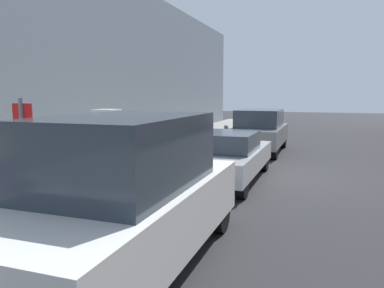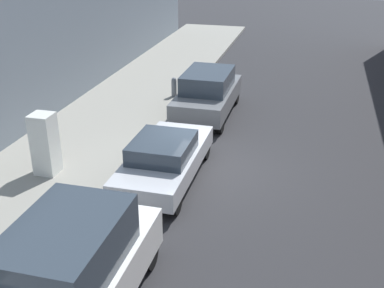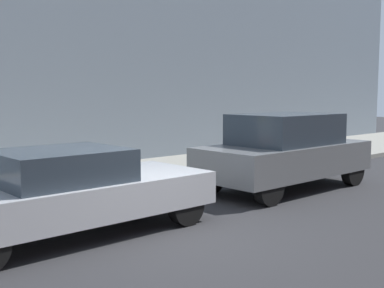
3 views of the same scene
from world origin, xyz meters
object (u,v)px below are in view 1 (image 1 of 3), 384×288
object	(u,v)px
parked_sedan_silver	(227,156)
parked_suv_gray	(259,130)
street_sign_post	(24,161)
parked_van_white	(125,196)
discarded_refrigerator	(107,141)
fire_hydrant	(226,133)

from	to	relation	value
parked_sedan_silver	parked_suv_gray	bearing A→B (deg)	90.00
street_sign_post	parked_van_white	distance (m)	1.84
discarded_refrigerator	parked_suv_gray	world-z (taller)	discarded_refrigerator
fire_hydrant	parked_van_white	size ratio (longest dim) A/B	0.17
parked_sedan_silver	parked_suv_gray	distance (m)	5.50
fire_hydrant	parked_van_white	xyz separation A→B (m)	(1.78, -12.56, 0.47)
discarded_refrigerator	parked_suv_gray	distance (m)	7.01
fire_hydrant	parked_suv_gray	bearing A→B (deg)	-39.12
street_sign_post	parked_suv_gray	distance (m)	11.14
street_sign_post	parked_van_white	world-z (taller)	street_sign_post
parked_van_white	parked_suv_gray	world-z (taller)	parked_van_white
street_sign_post	parked_suv_gray	size ratio (longest dim) A/B	0.50
street_sign_post	parked_sedan_silver	world-z (taller)	street_sign_post
discarded_refrigerator	parked_sedan_silver	distance (m)	3.47
street_sign_post	fire_hydrant	bearing A→B (deg)	89.90
street_sign_post	parked_sedan_silver	bearing A→B (deg)	71.79
street_sign_post	discarded_refrigerator	bearing A→B (deg)	108.13
fire_hydrant	parked_sedan_silver	size ratio (longest dim) A/B	0.18
fire_hydrant	parked_van_white	distance (m)	12.70
parked_sedan_silver	parked_suv_gray	size ratio (longest dim) A/B	1.01
discarded_refrigerator	parked_sedan_silver	xyz separation A→B (m)	(3.39, 0.64, -0.35)
discarded_refrigerator	fire_hydrant	world-z (taller)	discarded_refrigerator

